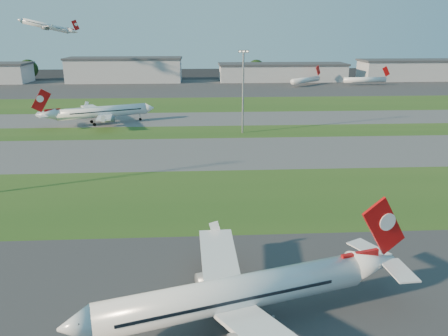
{
  "coord_description": "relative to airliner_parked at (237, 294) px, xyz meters",
  "views": [
    {
      "loc": [
        1.17,
        -28.55,
        31.74
      ],
      "look_at": [
        5.64,
        49.12,
        7.0
      ],
      "focal_mm": 35.0,
      "sensor_mm": 36.0,
      "label": 1
    }
  ],
  "objects": [
    {
      "name": "grass_strip_a",
      "position": [
        -5.02,
        39.37,
        -4.09
      ],
      "size": [
        300.0,
        34.0,
        0.01
      ],
      "primitive_type": "cube",
      "color": "#264E1A",
      "rests_on": "ground"
    },
    {
      "name": "taxiway_a",
      "position": [
        -5.02,
        72.37,
        -4.09
      ],
      "size": [
        300.0,
        32.0,
        0.01
      ],
      "primitive_type": "cube",
      "color": "#515154",
      "rests_on": "ground"
    },
    {
      "name": "grass_strip_b",
      "position": [
        -5.02,
        97.37,
        -4.09
      ],
      "size": [
        300.0,
        18.0,
        0.01
      ],
      "primitive_type": "cube",
      "color": "#264E1A",
      "rests_on": "ground"
    },
    {
      "name": "taxiway_b",
      "position": [
        -5.02,
        119.37,
        -4.09
      ],
      "size": [
        300.0,
        26.0,
        0.01
      ],
      "primitive_type": "cube",
      "color": "#515154",
      "rests_on": "ground"
    },
    {
      "name": "grass_strip_c",
      "position": [
        -5.02,
        152.37,
        -4.09
      ],
      "size": [
        300.0,
        40.0,
        0.01
      ],
      "primitive_type": "cube",
      "color": "#264E1A",
      "rests_on": "ground"
    },
    {
      "name": "apron_far",
      "position": [
        -5.02,
        212.37,
        -4.09
      ],
      "size": [
        400.0,
        80.0,
        0.01
      ],
      "primitive_type": "cube",
      "color": "#333335",
      "rests_on": "ground"
    },
    {
      "name": "airliner_parked",
      "position": [
        0.0,
        0.0,
        0.0
      ],
      "size": [
        36.45,
        30.64,
        11.66
      ],
      "rotation": [
        0.0,
        0.0,
        0.28
      ],
      "color": "white",
      "rests_on": "ground"
    },
    {
      "name": "airliner_taxiing",
      "position": [
        -37.99,
        112.34,
        0.08
      ],
      "size": [
        35.91,
        30.51,
        11.88
      ],
      "rotation": [
        0.0,
        0.0,
        3.54
      ],
      "color": "white",
      "rests_on": "ground"
    },
    {
      "name": "airliner_departing",
      "position": [
        -84.77,
        209.84,
        29.35
      ],
      "size": [
        27.17,
        23.04,
        8.94
      ],
      "rotation": [
        0.0,
        0.0,
        0.38
      ],
      "color": "white"
    },
    {
      "name": "mini_jet_near",
      "position": [
        59.47,
        217.11,
        -0.81
      ],
      "size": [
        22.3,
        20.56,
        9.48
      ],
      "rotation": [
        0.0,
        0.0,
        0.74
      ],
      "color": "white",
      "rests_on": "ground"
    },
    {
      "name": "mini_jet_far",
      "position": [
        95.08,
        216.48,
        -0.81
      ],
      "size": [
        28.63,
        5.51,
        9.48
      ],
      "rotation": [
        0.0,
        0.0,
        0.09
      ],
      "color": "white",
      "rests_on": "ground"
    },
    {
      "name": "light_mast_centre",
      "position": [
        9.98,
        95.37,
        10.72
      ],
      "size": [
        3.2,
        0.7,
        25.8
      ],
      "color": "gray",
      "rests_on": "ground"
    },
    {
      "name": "hangar_west",
      "position": [
        -50.02,
        242.37,
        3.54
      ],
      "size": [
        71.4,
        23.0,
        15.2
      ],
      "color": "#A0A3A8",
      "rests_on": "ground"
    },
    {
      "name": "hangar_east",
      "position": [
        49.98,
        242.37,
        1.54
      ],
      "size": [
        81.6,
        23.0,
        11.2
      ],
      "color": "#A0A3A8",
      "rests_on": "ground"
    },
    {
      "name": "hangar_far_east",
      "position": [
        149.98,
        242.37,
        2.54
      ],
      "size": [
        96.9,
        23.0,
        13.2
      ],
      "color": "#A0A3A8",
      "rests_on": "ground"
    },
    {
      "name": "tree_west",
      "position": [
        -115.02,
        257.37,
        3.04
      ],
      "size": [
        12.1,
        12.1,
        13.2
      ],
      "color": "black",
      "rests_on": "ground"
    },
    {
      "name": "tree_mid_west",
      "position": [
        -25.02,
        253.37,
        1.74
      ],
      "size": [
        9.9,
        9.9,
        10.8
      ],
      "color": "black",
      "rests_on": "ground"
    },
    {
      "name": "tree_mid_east",
      "position": [
        34.98,
        256.37,
        2.72
      ],
      "size": [
        11.55,
        11.55,
        12.6
      ],
      "color": "black",
      "rests_on": "ground"
    },
    {
      "name": "tree_east",
      "position": [
        109.98,
        254.37,
        2.07
      ],
      "size": [
        10.45,
        10.45,
        11.4
      ],
      "color": "black",
      "rests_on": "ground"
    }
  ]
}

